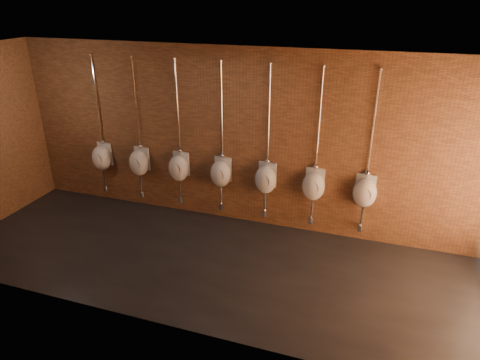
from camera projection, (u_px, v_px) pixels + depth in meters
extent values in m
plane|color=black|center=(207.00, 261.00, 6.91)|extent=(8.50, 8.50, 0.00)
cube|color=black|center=(199.00, 58.00, 5.61)|extent=(8.50, 3.00, 0.04)
cube|color=brown|center=(236.00, 139.00, 7.56)|extent=(8.50, 0.04, 3.20)
cube|color=brown|center=(153.00, 217.00, 4.96)|extent=(8.50, 0.04, 3.20)
ellipsoid|color=silver|center=(102.00, 158.00, 8.50)|extent=(0.43, 0.38, 0.51)
cube|color=silver|center=(105.00, 153.00, 8.59)|extent=(0.33, 0.08, 0.46)
cylinder|color=#9F9F9F|center=(98.00, 159.00, 8.38)|extent=(0.23, 0.05, 0.23)
cylinder|color=silver|center=(97.00, 101.00, 8.14)|extent=(0.03, 0.03, 1.73)
sphere|color=silver|center=(103.00, 141.00, 8.46)|extent=(0.09, 0.09, 0.09)
cylinder|color=silver|center=(91.00, 54.00, 7.79)|extent=(0.06, 0.06, 0.01)
cylinder|color=silver|center=(104.00, 176.00, 8.66)|extent=(0.04, 0.04, 0.41)
cylinder|color=silver|center=(106.00, 188.00, 8.77)|extent=(0.09, 0.09, 0.12)
cylinder|color=silver|center=(108.00, 186.00, 8.84)|extent=(0.04, 0.17, 0.04)
ellipsoid|color=silver|center=(139.00, 163.00, 8.26)|extent=(0.43, 0.38, 0.51)
cube|color=silver|center=(142.00, 158.00, 8.35)|extent=(0.33, 0.08, 0.46)
cylinder|color=#9F9F9F|center=(135.00, 164.00, 8.13)|extent=(0.23, 0.05, 0.23)
cylinder|color=silver|center=(136.00, 104.00, 7.90)|extent=(0.03, 0.03, 1.73)
sphere|color=silver|center=(140.00, 146.00, 8.21)|extent=(0.09, 0.09, 0.09)
cylinder|color=silver|center=(131.00, 56.00, 7.54)|extent=(0.06, 0.06, 0.01)
cylinder|color=silver|center=(141.00, 182.00, 8.42)|extent=(0.04, 0.04, 0.41)
cylinder|color=silver|center=(142.00, 194.00, 8.52)|extent=(0.09, 0.09, 0.12)
cylinder|color=silver|center=(144.00, 192.00, 8.60)|extent=(0.04, 0.17, 0.04)
ellipsoid|color=silver|center=(179.00, 168.00, 8.01)|extent=(0.43, 0.38, 0.51)
cube|color=silver|center=(181.00, 163.00, 8.10)|extent=(0.33, 0.08, 0.46)
cylinder|color=#9F9F9F|center=(175.00, 169.00, 7.89)|extent=(0.23, 0.05, 0.23)
cylinder|color=silver|center=(178.00, 108.00, 7.65)|extent=(0.03, 0.03, 1.73)
sphere|color=silver|center=(180.00, 151.00, 7.97)|extent=(0.09, 0.09, 0.09)
cylinder|color=silver|center=(175.00, 58.00, 7.30)|extent=(0.06, 0.06, 0.01)
cylinder|color=silver|center=(180.00, 187.00, 8.17)|extent=(0.04, 0.04, 0.41)
cylinder|color=silver|center=(181.00, 200.00, 8.28)|extent=(0.09, 0.09, 0.12)
cylinder|color=silver|center=(182.00, 198.00, 8.35)|extent=(0.04, 0.17, 0.04)
ellipsoid|color=silver|center=(221.00, 174.00, 7.77)|extent=(0.43, 0.38, 0.51)
cube|color=silver|center=(223.00, 169.00, 7.86)|extent=(0.33, 0.08, 0.46)
cylinder|color=#9F9F9F|center=(218.00, 175.00, 7.64)|extent=(0.23, 0.05, 0.23)
cylinder|color=silver|center=(222.00, 112.00, 7.41)|extent=(0.03, 0.03, 1.73)
sphere|color=silver|center=(222.00, 156.00, 7.72)|extent=(0.09, 0.09, 0.09)
cylinder|color=silver|center=(221.00, 61.00, 7.05)|extent=(0.06, 0.06, 0.01)
cylinder|color=silver|center=(221.00, 193.00, 7.93)|extent=(0.04, 0.04, 0.41)
cylinder|color=silver|center=(221.00, 206.00, 8.04)|extent=(0.09, 0.09, 0.12)
cylinder|color=silver|center=(223.00, 204.00, 8.11)|extent=(0.04, 0.17, 0.04)
ellipsoid|color=silver|center=(266.00, 180.00, 7.52)|extent=(0.43, 0.38, 0.51)
cube|color=silver|center=(268.00, 174.00, 7.61)|extent=(0.33, 0.08, 0.46)
cylinder|color=#9F9F9F|center=(264.00, 181.00, 7.40)|extent=(0.23, 0.05, 0.23)
cylinder|color=silver|center=(269.00, 116.00, 7.16)|extent=(0.03, 0.03, 1.73)
sphere|color=silver|center=(268.00, 161.00, 7.48)|extent=(0.09, 0.09, 0.09)
cylinder|color=silver|center=(270.00, 63.00, 6.81)|extent=(0.06, 0.06, 0.01)
cylinder|color=silver|center=(265.00, 200.00, 7.69)|extent=(0.04, 0.04, 0.41)
cylinder|color=silver|center=(265.00, 213.00, 7.79)|extent=(0.09, 0.09, 0.12)
cylinder|color=silver|center=(266.00, 211.00, 7.87)|extent=(0.04, 0.17, 0.04)
ellipsoid|color=silver|center=(313.00, 186.00, 7.28)|extent=(0.43, 0.38, 0.51)
cube|color=silver|center=(315.00, 180.00, 7.37)|extent=(0.33, 0.08, 0.46)
cylinder|color=#9F9F9F|center=(312.00, 187.00, 7.16)|extent=(0.23, 0.05, 0.23)
cylinder|color=silver|center=(319.00, 121.00, 6.92)|extent=(0.03, 0.03, 1.73)
sphere|color=silver|center=(316.00, 167.00, 7.24)|extent=(0.09, 0.09, 0.09)
cylinder|color=silver|center=(324.00, 66.00, 6.57)|extent=(0.06, 0.06, 0.01)
cylinder|color=silver|center=(312.00, 207.00, 7.44)|extent=(0.04, 0.04, 0.41)
cylinder|color=silver|center=(311.00, 220.00, 7.55)|extent=(0.09, 0.09, 0.12)
cylinder|color=silver|center=(312.00, 218.00, 7.62)|extent=(0.04, 0.17, 0.04)
ellipsoid|color=silver|center=(365.00, 193.00, 7.03)|extent=(0.43, 0.38, 0.51)
cube|color=silver|center=(365.00, 187.00, 7.13)|extent=(0.33, 0.08, 0.46)
cylinder|color=#9F9F9F|center=(364.00, 194.00, 6.91)|extent=(0.23, 0.05, 0.23)
cylinder|color=silver|center=(374.00, 125.00, 6.67)|extent=(0.03, 0.03, 1.73)
sphere|color=silver|center=(367.00, 173.00, 6.99)|extent=(0.09, 0.09, 0.09)
cylinder|color=silver|center=(381.00, 69.00, 6.32)|extent=(0.06, 0.06, 0.01)
cylinder|color=silver|center=(362.00, 214.00, 7.20)|extent=(0.04, 0.04, 0.41)
cylinder|color=silver|center=(360.00, 228.00, 7.30)|extent=(0.09, 0.09, 0.12)
cylinder|color=silver|center=(360.00, 225.00, 7.38)|extent=(0.04, 0.17, 0.04)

